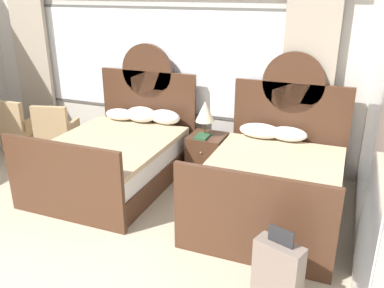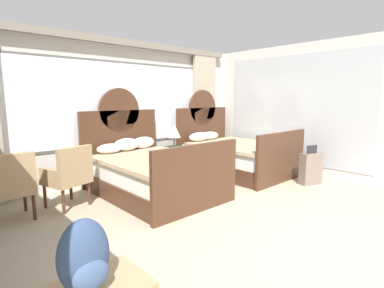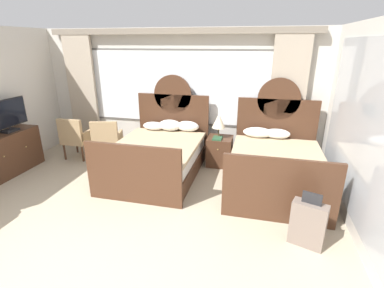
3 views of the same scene
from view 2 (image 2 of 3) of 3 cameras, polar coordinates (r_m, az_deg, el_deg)
ground_plane at (r=3.46m, az=22.49°, el=-19.36°), size 24.00×24.00×0.00m
wall_back_window at (r=5.93m, az=-14.24°, el=6.75°), size 6.14×0.22×2.70m
wall_right_mirror at (r=6.62m, az=21.13°, el=6.10°), size 0.08×4.59×2.70m
bed_near_window at (r=5.03m, az=-7.78°, el=-5.29°), size 1.56×2.17×1.78m
bed_near_mirror at (r=6.47m, az=8.18°, el=-2.17°), size 1.56×2.17×1.78m
nightstand_between_beds at (r=6.22m, az=-3.16°, el=-3.28°), size 0.50×0.52×0.59m
table_lamp_on_nightstand at (r=6.09m, az=-3.44°, el=2.54°), size 0.27×0.27×0.49m
book_on_nightstand at (r=6.06m, az=-2.87°, el=-0.62°), size 0.18×0.26×0.03m
armchair_by_window_left at (r=4.70m, az=-22.43°, el=-5.29°), size 0.66×0.66×0.92m
armchair_by_window_centre at (r=4.51m, az=-31.42°, el=-6.52°), size 0.54×0.54×0.92m
backpack_on_bench at (r=1.93m, az=-19.87°, el=-19.85°), size 0.30×0.23×0.45m
suitcase_on_floor at (r=5.98m, az=21.77°, el=-4.36°), size 0.45×0.30×0.73m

